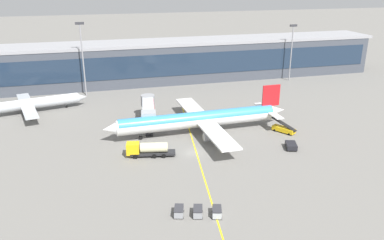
{
  "coord_description": "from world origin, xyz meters",
  "views": [
    {
      "loc": [
        -21.72,
        -78.97,
        38.17
      ],
      "look_at": [
        2.18,
        9.12,
        4.5
      ],
      "focal_mm": 36.87,
      "sensor_mm": 36.0,
      "label": 1
    }
  ],
  "objects_px": {
    "fuel_tanker": "(148,149)",
    "pushback_tug": "(291,145)",
    "belt_loader": "(284,129)",
    "baggage_cart_1": "(198,212)",
    "baggage_cart_0": "(179,211)",
    "main_airliner": "(199,119)",
    "baggage_cart_2": "(217,212)",
    "commuter_jet_far": "(30,104)"
  },
  "relations": [
    {
      "from": "fuel_tanker",
      "to": "pushback_tug",
      "type": "distance_m",
      "value": 33.31
    },
    {
      "from": "main_airliner",
      "to": "baggage_cart_2",
      "type": "height_order",
      "value": "main_airliner"
    },
    {
      "from": "pushback_tug",
      "to": "baggage_cart_0",
      "type": "relative_size",
      "value": 1.45
    },
    {
      "from": "baggage_cart_0",
      "to": "baggage_cart_1",
      "type": "relative_size",
      "value": 1.0
    },
    {
      "from": "fuel_tanker",
      "to": "pushback_tug",
      "type": "bearing_deg",
      "value": -8.21
    },
    {
      "from": "belt_loader",
      "to": "baggage_cart_1",
      "type": "distance_m",
      "value": 43.73
    },
    {
      "from": "belt_loader",
      "to": "baggage_cart_0",
      "type": "xyz_separation_m",
      "value": [
        -34.69,
        -29.29,
        -0.21
      ]
    },
    {
      "from": "main_airliner",
      "to": "pushback_tug",
      "type": "relative_size",
      "value": 11.16
    },
    {
      "from": "main_airliner",
      "to": "commuter_jet_far",
      "type": "bearing_deg",
      "value": 147.12
    },
    {
      "from": "belt_loader",
      "to": "baggage_cart_0",
      "type": "distance_m",
      "value": 45.4
    },
    {
      "from": "fuel_tanker",
      "to": "baggage_cart_2",
      "type": "height_order",
      "value": "fuel_tanker"
    },
    {
      "from": "fuel_tanker",
      "to": "baggage_cart_0",
      "type": "bearing_deg",
      "value": -86.81
    },
    {
      "from": "main_airliner",
      "to": "belt_loader",
      "type": "relative_size",
      "value": 7.42
    },
    {
      "from": "main_airliner",
      "to": "fuel_tanker",
      "type": "bearing_deg",
      "value": -145.68
    },
    {
      "from": "fuel_tanker",
      "to": "baggage_cart_1",
      "type": "bearing_deg",
      "value": -80.08
    },
    {
      "from": "fuel_tanker",
      "to": "baggage_cart_0",
      "type": "height_order",
      "value": "fuel_tanker"
    },
    {
      "from": "belt_loader",
      "to": "baggage_cart_2",
      "type": "distance_m",
      "value": 42.24
    },
    {
      "from": "baggage_cart_0",
      "to": "commuter_jet_far",
      "type": "relative_size",
      "value": 0.09
    },
    {
      "from": "belt_loader",
      "to": "baggage_cart_1",
      "type": "bearing_deg",
      "value": -136.32
    },
    {
      "from": "main_airliner",
      "to": "fuel_tanker",
      "type": "distance_m",
      "value": 18.23
    },
    {
      "from": "pushback_tug",
      "to": "baggage_cart_0",
      "type": "xyz_separation_m",
      "value": [
        -31.59,
        -19.63,
        -0.07
      ]
    },
    {
      "from": "belt_loader",
      "to": "baggage_cart_2",
      "type": "bearing_deg",
      "value": -132.54
    },
    {
      "from": "baggage_cart_0",
      "to": "baggage_cart_2",
      "type": "xyz_separation_m",
      "value": [
        6.13,
        -1.84,
        0.0
      ]
    },
    {
      "from": "baggage_cart_1",
      "to": "main_airliner",
      "type": "bearing_deg",
      "value": 73.47
    },
    {
      "from": "baggage_cart_0",
      "to": "commuter_jet_far",
      "type": "xyz_separation_m",
      "value": [
        -29.79,
        62.66,
        2.01
      ]
    },
    {
      "from": "main_airliner",
      "to": "baggage_cart_0",
      "type": "height_order",
      "value": "main_airliner"
    },
    {
      "from": "pushback_tug",
      "to": "baggage_cart_0",
      "type": "distance_m",
      "value": 37.2
    },
    {
      "from": "pushback_tug",
      "to": "commuter_jet_far",
      "type": "height_order",
      "value": "commuter_jet_far"
    },
    {
      "from": "pushback_tug",
      "to": "baggage_cart_1",
      "type": "height_order",
      "value": "baggage_cart_1"
    },
    {
      "from": "main_airliner",
      "to": "baggage_cart_0",
      "type": "relative_size",
      "value": 16.22
    },
    {
      "from": "belt_loader",
      "to": "baggage_cart_2",
      "type": "height_order",
      "value": "belt_loader"
    },
    {
      "from": "main_airliner",
      "to": "fuel_tanker",
      "type": "height_order",
      "value": "main_airliner"
    },
    {
      "from": "baggage_cart_2",
      "to": "commuter_jet_far",
      "type": "height_order",
      "value": "commuter_jet_far"
    },
    {
      "from": "fuel_tanker",
      "to": "baggage_cart_2",
      "type": "bearing_deg",
      "value": -74.06
    },
    {
      "from": "commuter_jet_far",
      "to": "belt_loader",
      "type": "bearing_deg",
      "value": -27.36
    },
    {
      "from": "baggage_cart_2",
      "to": "fuel_tanker",
      "type": "bearing_deg",
      "value": 105.94
    },
    {
      "from": "belt_loader",
      "to": "baggage_cart_1",
      "type": "relative_size",
      "value": 2.19
    },
    {
      "from": "fuel_tanker",
      "to": "commuter_jet_far",
      "type": "distance_m",
      "value": 47.69
    },
    {
      "from": "baggage_cart_2",
      "to": "belt_loader",
      "type": "bearing_deg",
      "value": 47.46
    },
    {
      "from": "belt_loader",
      "to": "pushback_tug",
      "type": "bearing_deg",
      "value": -107.79
    },
    {
      "from": "baggage_cart_1",
      "to": "baggage_cart_2",
      "type": "distance_m",
      "value": 3.2
    },
    {
      "from": "baggage_cart_1",
      "to": "belt_loader",
      "type": "bearing_deg",
      "value": 43.68
    }
  ]
}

